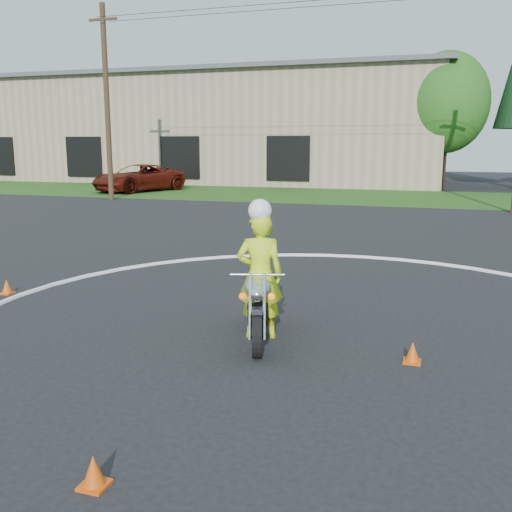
% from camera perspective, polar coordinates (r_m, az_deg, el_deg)
% --- Properties ---
extents(ground, '(120.00, 120.00, 0.00)m').
position_cam_1_polar(ground, '(6.92, 0.98, -14.33)').
color(ground, black).
rests_on(ground, ground).
extents(grass_strip, '(120.00, 10.00, 0.02)m').
position_cam_1_polar(grass_strip, '(33.16, 14.57, 5.68)').
color(grass_strip, '#1E4714').
rests_on(grass_strip, ground).
extents(course_markings, '(19.05, 19.05, 0.12)m').
position_cam_1_polar(course_markings, '(10.76, 19.08, -5.48)').
color(course_markings, silver).
rests_on(course_markings, ground).
extents(primary_motorcycle, '(0.90, 2.17, 1.17)m').
position_cam_1_polar(primary_motorcycle, '(8.75, 0.22, -4.83)').
color(primary_motorcycle, black).
rests_on(primary_motorcycle, ground).
extents(rider_primary_grp, '(0.82, 0.66, 2.17)m').
position_cam_1_polar(rider_primary_grp, '(8.76, 0.39, -1.57)').
color(rider_primary_grp, '#CCF019').
rests_on(rider_primary_grp, ground).
extents(pickup_grp, '(4.78, 6.69, 1.69)m').
position_cam_1_polar(pickup_grp, '(37.04, -11.66, 7.65)').
color(pickup_grp, '#4F0F09').
rests_on(pickup_grp, ground).
extents(warehouse, '(41.00, 17.00, 8.30)m').
position_cam_1_polar(warehouse, '(50.07, -5.77, 12.47)').
color(warehouse, tan).
rests_on(warehouse, ground).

